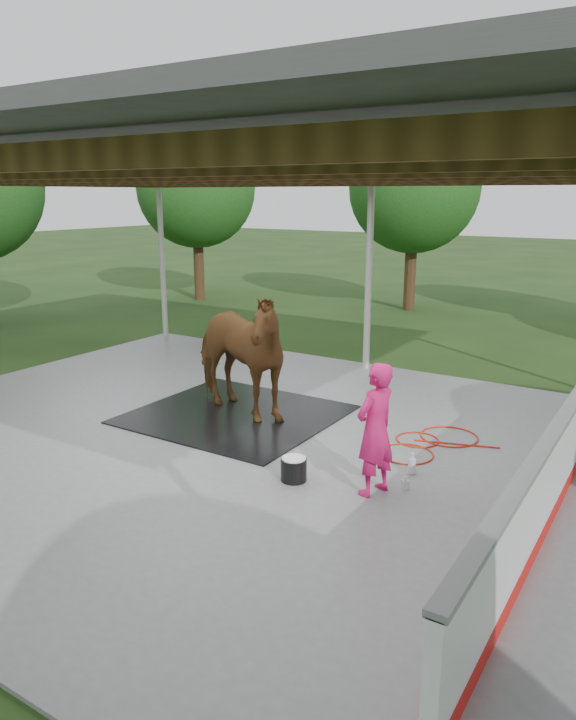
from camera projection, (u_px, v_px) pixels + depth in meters
The scene contains 12 objects.
ground at pixel (231, 439), 9.77m from camera, with size 100.00×100.00×0.00m, color #1E3814.
concrete_slab at pixel (231, 437), 9.77m from camera, with size 12.00×10.00×0.05m, color slate.
pavilion_structure at pixel (225, 168), 8.78m from camera, with size 12.60×10.60×4.05m.
dasher_board at pixel (555, 470), 7.24m from camera, with size 0.16×8.00×1.15m.
tree_belt at pixel (279, 182), 9.40m from camera, with size 28.00×28.00×5.80m.
rubber_mat at pixel (236, 414), 10.67m from camera, with size 3.17×2.97×0.02m, color black.
horse at pixel (234, 352), 10.40m from camera, with size 1.13×2.49×2.10m, color brown.
handler at pixel (375, 429), 7.70m from camera, with size 0.60×0.40×1.66m, color #C41459.
wash_bucket at pixel (294, 469), 8.21m from camera, with size 0.33×0.33×0.31m.
soap_bottle_a at pixel (412, 464), 8.39m from camera, with size 0.11×0.11×0.29m, color silver.
soap_bottle_b at pixel (405, 483), 7.98m from camera, with size 0.08×0.08×0.17m, color #338CD8.
hose_coil at pixel (428, 443), 9.45m from camera, with size 1.46×1.79×0.02m.
Camera 1 is at (5.63, -7.27, 3.63)m, focal length 32.00 mm.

